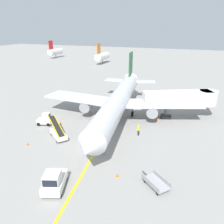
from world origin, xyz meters
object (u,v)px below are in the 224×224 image
safety_cone_nose_right (81,108)px  safety_cone_tail_area (27,144)px  airliner (119,100)px  baggage_tug_near_wing (45,120)px  safety_cone_nose_left (117,175)px  baggage_cart_loaded (156,183)px  jet_bridge (185,99)px  belt_loader_forward_hold (58,133)px  safety_cone_wingtip_right (158,119)px  pushback_tug (54,181)px  ground_crew_marshaller (138,130)px  safety_cone_wingtip_left (60,123)px

safety_cone_nose_right → safety_cone_tail_area: bearing=-90.2°
airliner → baggage_tug_near_wing: 12.85m
safety_cone_nose_left → baggage_cart_loaded: bearing=-1.2°
jet_bridge → belt_loader_forward_hold: jet_bridge is taller
safety_cone_nose_left → safety_cone_nose_right: (-13.91, 17.12, 0.00)m
jet_bridge → belt_loader_forward_hold: 22.29m
jet_bridge → baggage_tug_near_wing: bearing=-150.5°
airliner → jet_bridge: 11.53m
baggage_cart_loaded → safety_cone_wingtip_right: (-3.05, 17.56, -0.25)m
airliner → belt_loader_forward_hold: (-5.82, -10.17, -2.64)m
safety_cone_nose_right → pushback_tug: bearing=-67.7°
baggage_tug_near_wing → jet_bridge: bearing=29.5°
jet_bridge → safety_cone_nose_left: size_ratio=28.68×
baggage_tug_near_wing → belt_loader_forward_hold: (4.62, -3.09, -0.15)m
baggage_cart_loaded → safety_cone_nose_right: baggage_cart_loaded is taller
airliner → safety_cone_wingtip_right: airliner is taller
airliner → safety_cone_tail_area: airliner is taller
pushback_tug → safety_cone_nose_left: size_ratio=9.16×
safety_cone_wingtip_right → pushback_tug: bearing=-106.3°
ground_crew_marshaller → safety_cone_wingtip_right: 7.27m
safety_cone_tail_area → jet_bridge: bearing=44.1°
safety_cone_nose_left → safety_cone_nose_right: size_ratio=1.00×
jet_bridge → baggage_cart_loaded: size_ratio=3.74×
baggage_cart_loaded → belt_loader_forward_hold: bearing=160.5°
pushback_tug → safety_cone_wingtip_right: (6.33, 21.69, -0.77)m
safety_cone_nose_right → airliner: bearing=-10.4°
baggage_cart_loaded → safety_cone_tail_area: baggage_cart_loaded is taller
baggage_tug_near_wing → pushback_tug: bearing=-49.8°
belt_loader_forward_hold → safety_cone_nose_right: size_ratio=10.75×
belt_loader_forward_hold → ground_crew_marshaller: bearing=25.0°
ground_crew_marshaller → safety_cone_wingtip_right: ground_crew_marshaller is taller
pushback_tug → baggage_cart_loaded: 10.26m
baggage_tug_near_wing → safety_cone_nose_right: (1.98, 8.64, -0.71)m
belt_loader_forward_hold → safety_cone_tail_area: (-2.69, -3.51, -0.56)m
safety_cone_nose_right → baggage_tug_near_wing: bearing=-102.9°
airliner → safety_cone_tail_area: 16.42m
ground_crew_marshaller → safety_cone_nose_left: 10.46m
belt_loader_forward_hold → safety_cone_nose_left: size_ratio=10.75×
jet_bridge → ground_crew_marshaller: 11.64m
pushback_tug → baggage_tug_near_wing: pushback_tug is taller
safety_cone_wingtip_right → safety_cone_wingtip_left: bearing=-152.2°
belt_loader_forward_hold → safety_cone_wingtip_right: 17.36m
pushback_tug → safety_cone_nose_right: pushback_tug is taller
baggage_cart_loaded → safety_cone_wingtip_left: size_ratio=7.68×
ground_crew_marshaller → safety_cone_wingtip_left: size_ratio=3.86×
jet_bridge → safety_cone_wingtip_left: jet_bridge is taller
baggage_cart_loaded → safety_cone_nose_right: size_ratio=7.68×
belt_loader_forward_hold → ground_crew_marshaller: size_ratio=2.78×
airliner → safety_cone_nose_left: bearing=-70.7°
airliner → pushback_tug: size_ratio=8.75×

